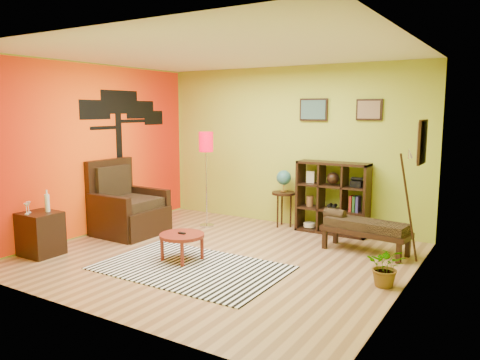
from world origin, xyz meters
The scene contains 11 objects.
ground centered at (0.00, 0.00, 0.00)m, with size 5.00×5.00×0.00m, color tan.
room_shell centered at (-0.09, 0.01, 1.80)m, with size 5.04×4.54×2.82m.
zebra_rug centered at (-0.03, -0.61, 0.01)m, with size 2.40×1.53×0.01m, color white.
coffee_table centered at (-0.33, -0.42, 0.32)m, with size 0.61×0.61×0.40m.
armchair centered at (-2.03, 0.24, 0.37)m, with size 1.03×1.04×1.23m.
side_cabinet centered at (-2.20, -1.27, 0.31)m, with size 0.52×0.47×0.93m.
floor_lamp centered at (-1.15, 1.31, 1.35)m, with size 0.25×0.25×1.67m.
globe_table centered at (0.01, 2.01, 0.76)m, with size 0.41×0.41×1.01m.
cube_shelf centered at (0.91, 2.03, 0.60)m, with size 1.20×0.35×1.20m.
bench centered at (1.66, 1.26, 0.37)m, with size 1.30×0.59×0.58m.
potted_plant centered at (2.30, 0.08, 0.19)m, with size 0.44×0.48×0.38m, color #26661E.
Camera 1 is at (3.58, -5.27, 2.05)m, focal length 35.00 mm.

